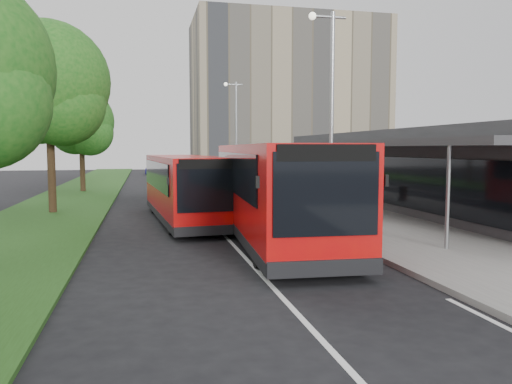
% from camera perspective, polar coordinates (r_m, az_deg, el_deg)
% --- Properties ---
extents(ground, '(120.00, 120.00, 0.00)m').
position_cam_1_polar(ground, '(16.44, -2.81, -5.85)').
color(ground, black).
rests_on(ground, ground).
extents(pavement, '(5.00, 80.00, 0.15)m').
position_cam_1_polar(pavement, '(37.08, 1.05, 0.33)').
color(pavement, slate).
rests_on(pavement, ground).
extents(grass_verge, '(5.00, 80.00, 0.10)m').
position_cam_1_polar(grass_verge, '(36.29, -19.32, -0.09)').
color(grass_verge, '#214616').
rests_on(grass_verge, ground).
extents(lane_centre_line, '(0.12, 70.00, 0.01)m').
position_cam_1_polar(lane_centre_line, '(31.18, -7.53, -0.72)').
color(lane_centre_line, silver).
rests_on(lane_centre_line, ground).
extents(kerb_dashes, '(0.12, 56.00, 0.01)m').
position_cam_1_polar(kerb_dashes, '(35.56, -2.80, 0.02)').
color(kerb_dashes, silver).
rests_on(kerb_dashes, ground).
extents(office_block, '(22.00, 12.00, 18.00)m').
position_cam_1_polar(office_block, '(60.57, 3.54, 10.59)').
color(office_block, tan).
rests_on(office_block, ground).
extents(station_building, '(7.70, 26.00, 4.00)m').
position_cam_1_polar(station_building, '(27.53, 17.00, 2.60)').
color(station_building, '#2B2B2E').
rests_on(station_building, ground).
extents(tree_mid, '(5.59, 5.59, 8.98)m').
position_cam_1_polar(tree_mid, '(25.47, -22.62, 10.72)').
color(tree_mid, '#312113').
rests_on(tree_mid, ground).
extents(tree_far, '(4.53, 4.53, 7.25)m').
position_cam_1_polar(tree_far, '(37.24, -19.36, 7.17)').
color(tree_far, '#312113').
rests_on(tree_far, ground).
extents(lamp_post_near, '(1.44, 0.28, 8.00)m').
position_cam_1_polar(lamp_post_near, '(19.25, 8.42, 9.79)').
color(lamp_post_near, gray).
rests_on(lamp_post_near, pavement).
extents(lamp_post_far, '(1.44, 0.28, 8.00)m').
position_cam_1_polar(lamp_post_far, '(38.56, -2.40, 7.41)').
color(lamp_post_far, gray).
rests_on(lamp_post_far, pavement).
extents(bus_main, '(3.50, 11.48, 3.21)m').
position_cam_1_polar(bus_main, '(16.55, 2.15, -0.01)').
color(bus_main, '#B70D09').
rests_on(bus_main, ground).
extents(bus_second, '(3.26, 9.95, 2.77)m').
position_cam_1_polar(bus_second, '(21.30, -8.15, 0.45)').
color(bus_second, '#B70D09').
rests_on(bus_second, ground).
extents(litter_bin, '(0.45, 0.45, 0.80)m').
position_cam_1_polar(litter_bin, '(27.09, 4.62, -0.40)').
color(litter_bin, '#3E2119').
rests_on(litter_bin, pavement).
extents(bollard, '(0.18, 0.18, 0.94)m').
position_cam_1_polar(bollard, '(36.16, 0.17, 1.08)').
color(bollard, yellow).
rests_on(bollard, pavement).
extents(car_near, '(2.31, 3.49, 1.11)m').
position_cam_1_polar(car_near, '(55.37, -7.98, 2.32)').
color(car_near, '#550C1C').
rests_on(car_near, ground).
extents(car_far, '(1.79, 3.90, 1.24)m').
position_cam_1_polar(car_far, '(60.42, -11.72, 2.55)').
color(car_far, navy).
rests_on(car_far, ground).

